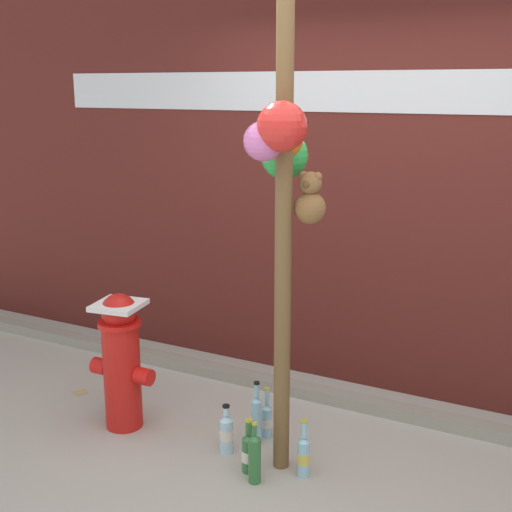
{
  "coord_description": "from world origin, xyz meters",
  "views": [
    {
      "loc": [
        1.22,
        -2.69,
        2.04
      ],
      "look_at": [
        -0.34,
        0.32,
        1.18
      ],
      "focal_mm": 46.98,
      "sensor_mm": 36.0,
      "label": 1
    }
  ],
  "objects_px": {
    "bottle_4": "(255,457)",
    "bottle_3": "(304,455)",
    "bottle_1": "(267,419)",
    "bottle_2": "(249,451)",
    "memorial_post": "(284,128)",
    "fire_hydrant": "(121,358)",
    "bottle_5": "(226,432)",
    "bottle_0": "(257,418)"
  },
  "relations": [
    {
      "from": "bottle_4",
      "to": "bottle_5",
      "type": "distance_m",
      "value": 0.35
    },
    {
      "from": "bottle_1",
      "to": "bottle_4",
      "type": "xyz_separation_m",
      "value": [
        0.16,
        -0.46,
        0.03
      ]
    },
    {
      "from": "bottle_4",
      "to": "memorial_post",
      "type": "bearing_deg",
      "value": 78.23
    },
    {
      "from": "memorial_post",
      "to": "fire_hydrant",
      "type": "xyz_separation_m",
      "value": [
        -1.05,
        -0.05,
        -1.4
      ]
    },
    {
      "from": "bottle_1",
      "to": "bottle_4",
      "type": "relative_size",
      "value": 0.91
    },
    {
      "from": "memorial_post",
      "to": "bottle_3",
      "type": "height_order",
      "value": "memorial_post"
    },
    {
      "from": "fire_hydrant",
      "to": "bottle_3",
      "type": "bearing_deg",
      "value": 0.17
    },
    {
      "from": "bottle_0",
      "to": "memorial_post",
      "type": "bearing_deg",
      "value": -32.52
    },
    {
      "from": "bottle_0",
      "to": "bottle_1",
      "type": "xyz_separation_m",
      "value": [
        0.02,
        0.09,
        -0.05
      ]
    },
    {
      "from": "bottle_2",
      "to": "bottle_4",
      "type": "bearing_deg",
      "value": -45.56
    },
    {
      "from": "fire_hydrant",
      "to": "bottle_0",
      "type": "xyz_separation_m",
      "value": [
        0.82,
        0.19,
        -0.29
      ]
    },
    {
      "from": "bottle_5",
      "to": "fire_hydrant",
      "type": "bearing_deg",
      "value": -178.04
    },
    {
      "from": "bottle_2",
      "to": "bottle_3",
      "type": "bearing_deg",
      "value": 19.47
    },
    {
      "from": "bottle_2",
      "to": "bottle_4",
      "type": "distance_m",
      "value": 0.11
    },
    {
      "from": "memorial_post",
      "to": "bottle_2",
      "type": "distance_m",
      "value": 1.74
    },
    {
      "from": "bottle_4",
      "to": "bottle_5",
      "type": "bearing_deg",
      "value": 145.41
    },
    {
      "from": "bottle_1",
      "to": "bottle_3",
      "type": "distance_m",
      "value": 0.46
    },
    {
      "from": "fire_hydrant",
      "to": "memorial_post",
      "type": "bearing_deg",
      "value": 2.81
    },
    {
      "from": "fire_hydrant",
      "to": "bottle_3",
      "type": "height_order",
      "value": "fire_hydrant"
    },
    {
      "from": "bottle_0",
      "to": "bottle_5",
      "type": "distance_m",
      "value": 0.2
    },
    {
      "from": "bottle_1",
      "to": "bottle_3",
      "type": "relative_size",
      "value": 0.96
    },
    {
      "from": "bottle_3",
      "to": "bottle_5",
      "type": "relative_size",
      "value": 1.13
    },
    {
      "from": "bottle_1",
      "to": "bottle_2",
      "type": "xyz_separation_m",
      "value": [
        0.08,
        -0.38,
        0.01
      ]
    },
    {
      "from": "bottle_5",
      "to": "bottle_2",
      "type": "bearing_deg",
      "value": -29.73
    },
    {
      "from": "bottle_1",
      "to": "fire_hydrant",
      "type": "bearing_deg",
      "value": -161.4
    },
    {
      "from": "fire_hydrant",
      "to": "bottle_2",
      "type": "xyz_separation_m",
      "value": [
        0.92,
        -0.1,
        -0.33
      ]
    },
    {
      "from": "memorial_post",
      "to": "bottle_1",
      "type": "height_order",
      "value": "memorial_post"
    },
    {
      "from": "bottle_0",
      "to": "bottle_2",
      "type": "distance_m",
      "value": 0.31
    },
    {
      "from": "bottle_1",
      "to": "bottle_3",
      "type": "bearing_deg",
      "value": -37.88
    },
    {
      "from": "bottle_2",
      "to": "memorial_post",
      "type": "bearing_deg",
      "value": 50.29
    },
    {
      "from": "bottle_2",
      "to": "bottle_4",
      "type": "xyz_separation_m",
      "value": [
        0.08,
        -0.08,
        0.03
      ]
    },
    {
      "from": "bottle_3",
      "to": "bottle_2",
      "type": "bearing_deg",
      "value": -160.53
    },
    {
      "from": "fire_hydrant",
      "to": "bottle_1",
      "type": "xyz_separation_m",
      "value": [
        0.84,
        0.28,
        -0.33
      ]
    },
    {
      "from": "memorial_post",
      "to": "bottle_4",
      "type": "height_order",
      "value": "memorial_post"
    },
    {
      "from": "fire_hydrant",
      "to": "bottle_5",
      "type": "height_order",
      "value": "fire_hydrant"
    },
    {
      "from": "bottle_4",
      "to": "bottle_3",
      "type": "bearing_deg",
      "value": 40.63
    },
    {
      "from": "bottle_1",
      "to": "bottle_2",
      "type": "height_order",
      "value": "bottle_1"
    },
    {
      "from": "bottle_2",
      "to": "bottle_5",
      "type": "relative_size",
      "value": 1.07
    },
    {
      "from": "fire_hydrant",
      "to": "bottle_1",
      "type": "relative_size",
      "value": 2.7
    },
    {
      "from": "fire_hydrant",
      "to": "bottle_2",
      "type": "relative_size",
      "value": 2.74
    },
    {
      "from": "bottle_0",
      "to": "fire_hydrant",
      "type": "bearing_deg",
      "value": -166.71
    },
    {
      "from": "bottle_0",
      "to": "bottle_3",
      "type": "xyz_separation_m",
      "value": [
        0.38,
        -0.19,
        -0.04
      ]
    }
  ]
}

